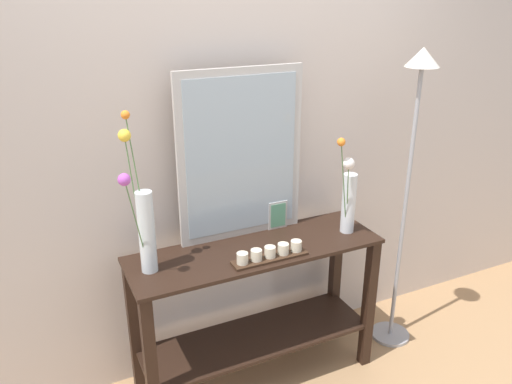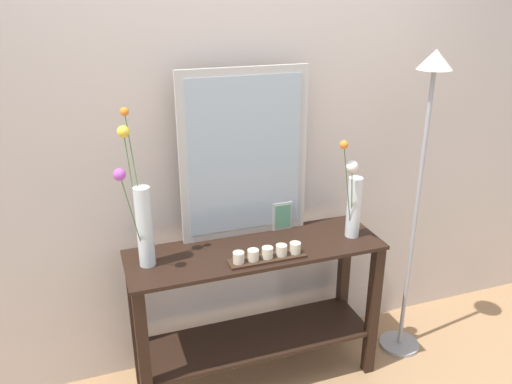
{
  "view_description": "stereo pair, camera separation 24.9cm",
  "coord_description": "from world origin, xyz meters",
  "views": [
    {
      "loc": [
        -1.0,
        -2.09,
        2.06
      ],
      "look_at": [
        0.0,
        0.0,
        1.13
      ],
      "focal_mm": 35.65,
      "sensor_mm": 36.0,
      "label": 1
    },
    {
      "loc": [
        -0.76,
        -2.19,
        2.06
      ],
      "look_at": [
        0.0,
        0.0,
        1.13
      ],
      "focal_mm": 35.65,
      "sensor_mm": 36.0,
      "label": 2
    }
  ],
  "objects": [
    {
      "name": "vase_right",
      "position": [
        0.52,
        -0.05,
        1.03
      ],
      "size": [
        0.18,
        0.14,
        0.56
      ],
      "color": "silver",
      "rests_on": "console_table"
    },
    {
      "name": "ground_plane",
      "position": [
        0.0,
        0.0,
        -0.01
      ],
      "size": [
        7.0,
        6.0,
        0.02
      ],
      "primitive_type": "cube",
      "color": "#A87F56"
    },
    {
      "name": "mirror_leaning",
      "position": [
        0.0,
        0.18,
        1.27
      ],
      "size": [
        0.68,
        0.03,
        0.89
      ],
      "color": "#B7B2AD",
      "rests_on": "console_table"
    },
    {
      "name": "wall_back",
      "position": [
        0.0,
        0.33,
        1.35
      ],
      "size": [
        6.4,
        0.08,
        2.7
      ],
      "primitive_type": "cube",
      "color": "beige",
      "rests_on": "ground"
    },
    {
      "name": "tall_vase_left",
      "position": [
        -0.56,
        0.01,
        1.08
      ],
      "size": [
        0.16,
        0.19,
        0.76
      ],
      "color": "silver",
      "rests_on": "console_table"
    },
    {
      "name": "candle_tray",
      "position": [
        0.01,
        -0.13,
        0.85
      ],
      "size": [
        0.39,
        0.09,
        0.07
      ],
      "color": "#382316",
      "rests_on": "console_table"
    },
    {
      "name": "floor_lamp",
      "position": [
        0.93,
        -0.04,
        1.21
      ],
      "size": [
        0.24,
        0.24,
        1.79
      ],
      "color": "#9E9EA3",
      "rests_on": "ground"
    },
    {
      "name": "console_table",
      "position": [
        0.0,
        0.0,
        0.51
      ],
      "size": [
        1.33,
        0.42,
        0.82
      ],
      "color": "black",
      "rests_on": "ground"
    },
    {
      "name": "picture_frame_small",
      "position": [
        0.21,
        0.16,
        0.9
      ],
      "size": [
        0.11,
        0.01,
        0.16
      ],
      "color": "#B7B2AD",
      "rests_on": "console_table"
    }
  ]
}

